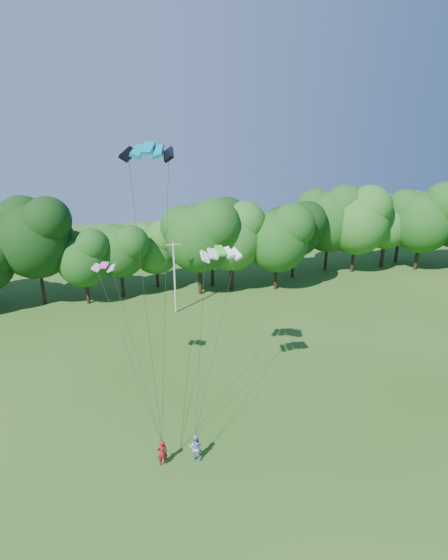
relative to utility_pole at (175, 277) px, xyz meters
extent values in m
plane|color=#234E15|center=(1.39, -28.70, -4.28)|extent=(160.00, 160.00, 0.00)
cylinder|color=#BABAB1|center=(0.00, 0.00, -0.11)|extent=(0.21, 0.21, 8.34)
cube|color=#BABAB1|center=(0.00, 0.00, 3.85)|extent=(1.67, 0.10, 0.08)
imported|color=maroon|center=(-4.30, -23.79, -3.36)|extent=(0.72, 0.52, 1.85)
imported|color=#94A6CE|center=(-2.14, -23.79, -3.36)|extent=(1.11, 1.01, 1.85)
cube|color=#05859F|center=(-3.79, -19.82, 15.11)|extent=(3.26, 2.23, 0.71)
cube|color=#3DE622|center=(0.82, -18.58, 8.24)|extent=(2.79, 1.36, 0.48)
cube|color=#FA45B2|center=(-7.08, -14.57, 6.58)|extent=(1.90, 1.37, 0.29)
cylinder|color=black|center=(6.11, 7.71, -2.03)|extent=(0.49, 0.49, 4.50)
ellipsoid|color=black|center=(6.11, 7.71, 3.90)|extent=(9.01, 9.01, 9.83)
cylinder|color=#351E15|center=(36.50, 10.76, -2.23)|extent=(0.46, 0.46, 4.12)
ellipsoid|color=#21661F|center=(36.50, 10.76, 3.20)|extent=(8.23, 8.23, 8.98)
camera|label=1|loc=(-5.98, -46.54, 16.47)|focal=28.00mm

